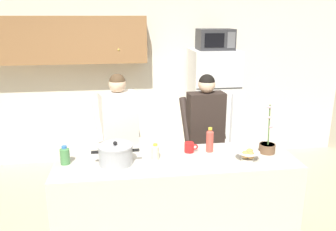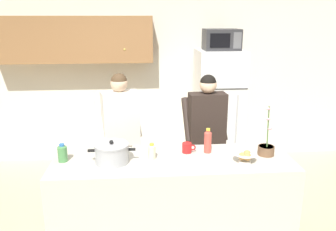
# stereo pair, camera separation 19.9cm
# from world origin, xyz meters

# --- Properties ---
(back_wall_unit) EXTENTS (6.00, 0.48, 2.60)m
(back_wall_unit) POSITION_xyz_m (-0.24, 2.25, 1.41)
(back_wall_unit) COLOR silver
(back_wall_unit) RESTS_ON ground
(kitchen_island) EXTENTS (2.16, 0.68, 0.92)m
(kitchen_island) POSITION_xyz_m (0.00, 0.00, 0.46)
(kitchen_island) COLOR beige
(kitchen_island) RESTS_ON ground
(refrigerator) EXTENTS (0.64, 0.68, 1.71)m
(refrigerator) POSITION_xyz_m (0.83, 1.85, 0.85)
(refrigerator) COLOR white
(refrigerator) RESTS_ON ground
(microwave) EXTENTS (0.48, 0.37, 0.28)m
(microwave) POSITION_xyz_m (0.83, 1.83, 1.85)
(microwave) COLOR #2D2D30
(microwave) RESTS_ON refrigerator
(person_near_pot) EXTENTS (0.56, 0.50, 1.57)m
(person_near_pot) POSITION_xyz_m (-0.51, 0.85, 0.97)
(person_near_pot) COLOR #726656
(person_near_pot) RESTS_ON ground
(person_by_sink) EXTENTS (0.50, 0.43, 1.56)m
(person_by_sink) POSITION_xyz_m (0.44, 0.71, 0.97)
(person_by_sink) COLOR black
(person_by_sink) RESTS_ON ground
(cooking_pot) EXTENTS (0.41, 0.30, 0.21)m
(cooking_pot) POSITION_xyz_m (-0.54, -0.02, 1.01)
(cooking_pot) COLOR #ADAFB5
(cooking_pot) RESTS_ON kitchen_island
(coffee_mug) EXTENTS (0.13, 0.09, 0.10)m
(coffee_mug) POSITION_xyz_m (0.15, 0.15, 0.97)
(coffee_mug) COLOR red
(coffee_mug) RESTS_ON kitchen_island
(bread_bowl) EXTENTS (0.21, 0.21, 0.10)m
(bread_bowl) POSITION_xyz_m (0.63, -0.11, 0.97)
(bread_bowl) COLOR white
(bread_bowl) RESTS_ON kitchen_island
(bottle_near_edge) EXTENTS (0.07, 0.07, 0.24)m
(bottle_near_edge) POSITION_xyz_m (0.34, 0.14, 1.04)
(bottle_near_edge) COLOR #D84C3F
(bottle_near_edge) RESTS_ON kitchen_island
(bottle_mid_counter) EXTENTS (0.08, 0.08, 0.17)m
(bottle_mid_counter) POSITION_xyz_m (-0.98, 0.03, 1.00)
(bottle_mid_counter) COLOR #4C8C4C
(bottle_mid_counter) RESTS_ON kitchen_island
(bottle_far_corner) EXTENTS (0.07, 0.07, 0.15)m
(bottle_far_corner) POSITION_xyz_m (-0.19, 0.03, 0.99)
(bottle_far_corner) COLOR beige
(bottle_far_corner) RESTS_ON kitchen_island
(potted_orchid) EXTENTS (0.15, 0.15, 0.46)m
(potted_orchid) POSITION_xyz_m (0.87, 0.03, 0.98)
(potted_orchid) COLOR brown
(potted_orchid) RESTS_ON kitchen_island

